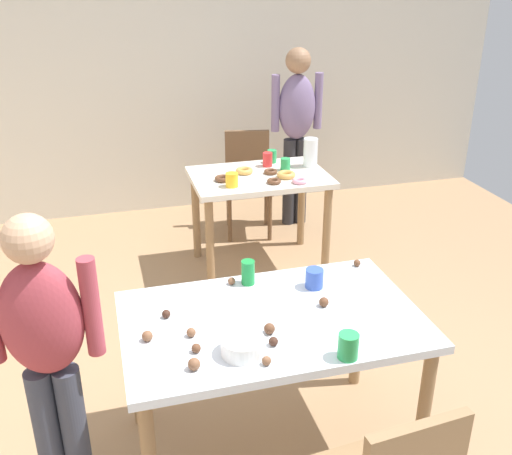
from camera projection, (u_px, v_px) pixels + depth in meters
The scene contains 34 objects.
ground_plane at pixel (267, 431), 3.03m from camera, with size 6.40×6.40×0.00m, color #9E7A56.
wall_back at pixel (167, 70), 5.30m from camera, with size 6.40×0.10×2.60m, color beige.
dining_table_near at pixel (272, 334), 2.66m from camera, with size 1.32×0.81×0.75m.
dining_table_far at pixel (259, 190), 4.42m from camera, with size 1.00×0.68×0.75m.
chair_far_table at pixel (248, 176), 5.11m from camera, with size 0.47×0.47×0.87m.
person_girl_near at pixel (47, 347), 2.32m from camera, with size 0.46×0.24×1.37m.
person_adult_far at pixel (297, 122), 5.06m from camera, with size 0.45×0.21×1.55m.
mixing_bowl at pixel (243, 346), 2.37m from camera, with size 0.18×0.18×0.07m, color white.
soda_can at pixel (248, 272), 2.87m from camera, with size 0.07×0.07×0.12m, color #198438.
fork_near at pixel (236, 300), 2.75m from camera, with size 0.17×0.02×0.01m, color silver.
cup_near_0 at pixel (348, 346), 2.34m from camera, with size 0.08×0.08×0.11m, color green.
cup_near_1 at pixel (314, 278), 2.85m from camera, with size 0.09×0.09×0.10m, color #3351B2.
cake_ball_0 at pixel (273, 342), 2.42m from camera, with size 0.04×0.04×0.04m, color #3D2319.
cake_ball_1 at pixel (196, 348), 2.38m from camera, with size 0.04×0.04×0.04m, color brown.
cake_ball_2 at pixel (357, 263), 3.05m from camera, with size 0.04×0.04×0.04m, color brown.
cake_ball_3 at pixel (267, 361), 2.31m from camera, with size 0.04×0.04×0.04m, color brown.
cake_ball_4 at pixel (232, 281), 2.88m from camera, with size 0.04×0.04×0.04m, color brown.
cake_ball_5 at pixel (191, 332), 2.48m from camera, with size 0.04×0.04×0.04m, color brown.
cake_ball_6 at pixel (324, 302), 2.70m from camera, with size 0.04×0.04×0.04m, color brown.
cake_ball_7 at pixel (194, 364), 2.28m from camera, with size 0.05×0.05×0.05m, color brown.
cake_ball_8 at pixel (166, 314), 2.61m from camera, with size 0.04×0.04×0.04m, color #3D2319.
cake_ball_9 at pixel (269, 329), 2.50m from camera, with size 0.05×0.05×0.05m, color brown.
cake_ball_10 at pixel (147, 336), 2.45m from camera, with size 0.05×0.05×0.05m, color brown.
pitcher_far at pixel (310, 152), 4.51m from camera, with size 0.11×0.11×0.22m, color white.
cup_far_0 at pixel (272, 156), 4.62m from camera, with size 0.07×0.07×0.10m, color green.
cup_far_1 at pixel (268, 159), 4.53m from camera, with size 0.07×0.07×0.11m, color red.
cup_far_2 at pixel (285, 164), 4.45m from camera, with size 0.07×0.07×0.09m, color green.
cup_far_3 at pixel (232, 180), 4.12m from camera, with size 0.09×0.09×0.10m, color yellow.
donut_far_0 at pixel (274, 181), 4.20m from camera, with size 0.10×0.10×0.03m, color brown.
donut_far_1 at pixel (244, 171), 4.39m from camera, with size 0.13×0.13×0.04m, color gold.
donut_far_2 at pixel (286, 175), 4.31m from camera, with size 0.14×0.14×0.04m, color gold.
donut_far_3 at pixel (223, 179), 4.24m from camera, with size 0.12×0.12×0.03m, color brown.
donut_far_4 at pixel (300, 181), 4.20m from camera, with size 0.11×0.11×0.03m, color pink.
donut_far_5 at pixel (271, 172), 4.39m from camera, with size 0.10×0.10×0.03m, color brown.
Camera 1 is at (-0.68, -2.23, 2.19)m, focal length 41.61 mm.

